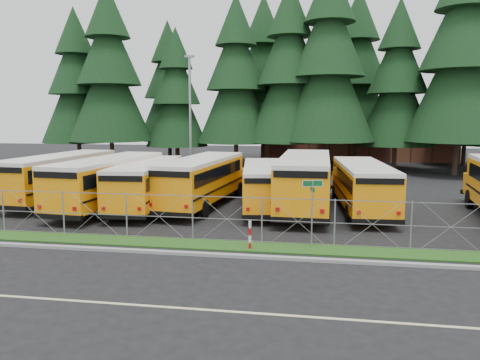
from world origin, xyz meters
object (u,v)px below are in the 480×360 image
object	(u,v)px
bus_5	(305,183)
bus_0	(63,178)
bus_4	(264,187)
bus_6	(362,187)
light_standard	(190,113)
street_sign	(312,199)
bus_2	(148,185)
striped_bollard	(250,235)
bus_1	(112,183)
bus_3	(203,182)

from	to	relation	value
bus_5	bus_0	bearing A→B (deg)	179.90
bus_4	bus_5	distance (m)	2.37
bus_6	light_standard	xyz separation A→B (m)	(-12.87, 11.09, 4.14)
bus_0	bus_6	world-z (taller)	bus_0
bus_4	street_sign	size ratio (longest dim) A/B	3.50
bus_2	light_standard	xyz separation A→B (m)	(-0.77, 12.09, 4.15)
street_sign	striped_bollard	world-z (taller)	street_sign
bus_2	street_sign	size ratio (longest dim) A/B	3.68
bus_5	light_standard	bearing A→B (deg)	132.17
bus_0	bus_4	distance (m)	12.66
bus_0	light_standard	distance (m)	12.70
bus_2	bus_6	distance (m)	12.15
bus_2	bus_1	bearing A→B (deg)	-176.84
bus_4	bus_1	bearing A→B (deg)	-179.81
bus_2	bus_5	distance (m)	9.02
bus_2	bus_4	world-z (taller)	bus_2
bus_1	bus_4	distance (m)	8.79
bus_2	bus_4	distance (m)	6.66
bus_6	light_standard	distance (m)	17.49
bus_0	bus_2	distance (m)	6.19
bus_1	street_sign	xyz separation A→B (m)	(11.55, -6.60, 0.57)
bus_2	bus_3	distance (m)	3.19
bus_1	striped_bollard	size ratio (longest dim) A/B	9.34
bus_4	light_standard	xyz separation A→B (m)	(-7.37, 11.17, 4.21)
light_standard	bus_2	bearing A→B (deg)	-86.36
striped_bollard	bus_1	bearing A→B (deg)	141.79
bus_2	bus_3	bearing A→B (deg)	15.35
light_standard	street_sign	bearing A→B (deg)	-61.71
bus_4	bus_6	xyz separation A→B (m)	(5.51, 0.08, 0.08)
bus_4	bus_5	world-z (taller)	bus_5
bus_2	bus_5	bearing A→B (deg)	1.83
striped_bollard	bus_6	bearing A→B (deg)	58.95
bus_5	light_standard	distance (m)	15.25
bus_0	bus_1	world-z (taller)	bus_1
bus_6	light_standard	bearing A→B (deg)	135.21
bus_0	bus_3	size ratio (longest dim) A/B	1.01
bus_5	bus_3	bearing A→B (deg)	-179.82
bus_1	bus_3	xyz separation A→B (m)	(5.10, 1.38, -0.02)
bus_6	light_standard	size ratio (longest dim) A/B	1.03
bus_0	light_standard	world-z (taller)	light_standard
bus_0	bus_4	world-z (taller)	bus_0
street_sign	light_standard	world-z (taller)	light_standard
street_sign	striped_bollard	size ratio (longest dim) A/B	2.34
bus_0	bus_3	xyz separation A→B (m)	(9.06, -0.18, -0.01)
bus_0	striped_bollard	xyz separation A→B (m)	(13.07, -8.74, -0.86)
bus_0	bus_2	world-z (taller)	bus_0
bus_0	striped_bollard	bearing A→B (deg)	-29.26
bus_1	bus_2	size ratio (longest dim) A/B	1.08
bus_0	light_standard	xyz separation A→B (m)	(5.29, 10.81, 4.04)
bus_1	bus_5	world-z (taller)	bus_5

